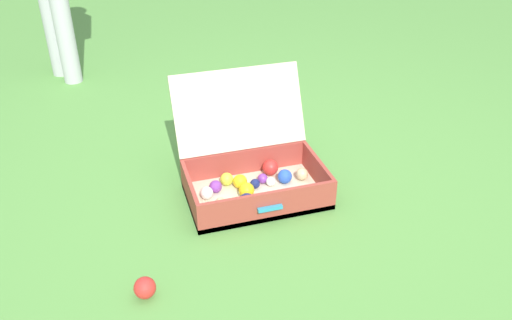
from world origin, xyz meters
name	(u,v)px	position (x,y,z in m)	size (l,w,h in m)	color
ground_plane	(269,193)	(0.00, 0.00, 0.00)	(16.00, 16.00, 0.00)	#569342
open_suitcase	(251,168)	(-0.07, 0.06, 0.12)	(0.63, 0.59, 0.51)	beige
stray_ball_on_grass	(145,288)	(-0.64, -0.50, 0.04)	(0.08, 0.08, 0.08)	red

